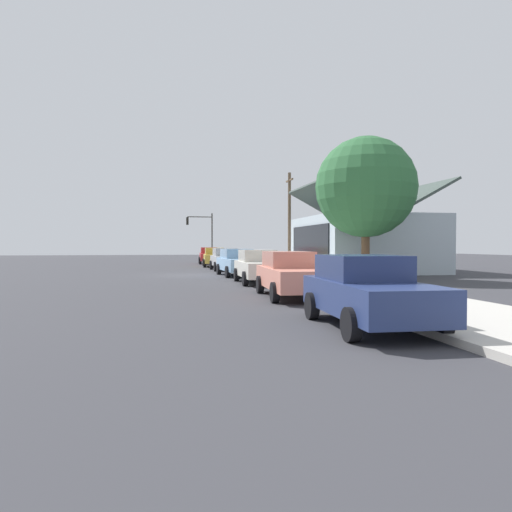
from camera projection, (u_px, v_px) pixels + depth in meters
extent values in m
plane|color=#38383D|center=(190.00, 275.00, 28.42)|extent=(120.00, 120.00, 0.00)
cube|color=beige|center=(279.00, 273.00, 29.52)|extent=(60.00, 4.20, 0.16)
cube|color=red|center=(209.00, 257.00, 45.53)|extent=(4.71, 1.96, 0.70)
cube|color=#A9272B|center=(209.00, 250.00, 45.98)|extent=(2.30, 1.62, 0.56)
cylinder|color=black|center=(218.00, 261.00, 44.24)|extent=(0.67, 0.26, 0.66)
cylinder|color=black|center=(200.00, 261.00, 44.00)|extent=(0.67, 0.26, 0.66)
cylinder|color=black|center=(217.00, 260.00, 47.08)|extent=(0.67, 0.26, 0.66)
cylinder|color=black|center=(200.00, 260.00, 46.84)|extent=(0.67, 0.26, 0.66)
cube|color=gold|center=(215.00, 259.00, 39.53)|extent=(4.66, 2.00, 0.70)
cube|color=gold|center=(214.00, 251.00, 39.96)|extent=(2.28, 1.65, 0.56)
cylinder|color=black|center=(226.00, 263.00, 38.25)|extent=(0.67, 0.26, 0.66)
cylinder|color=black|center=(205.00, 263.00, 38.01)|extent=(0.67, 0.26, 0.66)
cylinder|color=black|center=(224.00, 262.00, 41.06)|extent=(0.67, 0.26, 0.66)
cylinder|color=black|center=(204.00, 262.00, 40.81)|extent=(0.67, 0.26, 0.66)
cube|color=silver|center=(226.00, 261.00, 33.84)|extent=(4.32, 1.79, 0.70)
cube|color=#A0A2A6|center=(225.00, 252.00, 34.25)|extent=(2.08, 1.57, 0.56)
cylinder|color=black|center=(241.00, 266.00, 32.72)|extent=(0.66, 0.22, 0.66)
cylinder|color=black|center=(216.00, 267.00, 32.36)|extent=(0.66, 0.22, 0.66)
cylinder|color=black|center=(235.00, 265.00, 35.34)|extent=(0.66, 0.22, 0.66)
cylinder|color=black|center=(211.00, 265.00, 34.98)|extent=(0.66, 0.22, 0.66)
cube|color=#8CB7E0|center=(238.00, 264.00, 27.66)|extent=(4.93, 2.02, 0.70)
cube|color=#779CBE|center=(236.00, 254.00, 28.11)|extent=(2.40, 1.69, 0.56)
cylinder|color=black|center=(259.00, 271.00, 26.42)|extent=(0.67, 0.25, 0.66)
cylinder|color=black|center=(228.00, 272.00, 25.99)|extent=(0.67, 0.25, 0.66)
cylinder|color=black|center=(247.00, 269.00, 29.34)|extent=(0.67, 0.25, 0.66)
cylinder|color=black|center=(219.00, 269.00, 28.91)|extent=(0.67, 0.25, 0.66)
cube|color=silver|center=(259.00, 269.00, 22.30)|extent=(4.64, 1.86, 0.70)
cube|color=beige|center=(257.00, 256.00, 22.73)|extent=(2.24, 1.60, 0.56)
cylinder|color=black|center=(284.00, 278.00, 21.05)|extent=(0.66, 0.23, 0.66)
cylinder|color=black|center=(245.00, 279.00, 20.74)|extent=(0.66, 0.23, 0.66)
cylinder|color=black|center=(271.00, 274.00, 23.86)|extent=(0.66, 0.23, 0.66)
cylinder|color=black|center=(237.00, 275.00, 23.55)|extent=(0.66, 0.23, 0.66)
cube|color=#EA8C75|center=(291.00, 278.00, 16.30)|extent=(4.91, 1.95, 0.70)
cube|color=tan|center=(288.00, 259.00, 16.76)|extent=(2.39, 1.62, 0.56)
cylinder|color=black|center=(327.00, 292.00, 14.95)|extent=(0.67, 0.25, 0.66)
cylinder|color=black|center=(275.00, 293.00, 14.71)|extent=(0.67, 0.25, 0.66)
cylinder|color=black|center=(304.00, 284.00, 17.91)|extent=(0.67, 0.25, 0.66)
cylinder|color=black|center=(260.00, 285.00, 17.66)|extent=(0.67, 0.25, 0.66)
cube|color=navy|center=(369.00, 297.00, 10.27)|extent=(4.50, 2.02, 0.70)
cube|color=navy|center=(362.00, 267.00, 10.69)|extent=(2.20, 1.69, 0.56)
cylinder|color=black|center=(441.00, 322.00, 9.06)|extent=(0.67, 0.25, 0.66)
cylinder|color=black|center=(351.00, 325.00, 8.79)|extent=(0.67, 0.25, 0.66)
cylinder|color=black|center=(382.00, 304.00, 11.77)|extent=(0.67, 0.25, 0.66)
cylinder|color=black|center=(312.00, 306.00, 11.50)|extent=(0.67, 0.25, 0.66)
cube|color=#ADBCC6|center=(364.00, 244.00, 32.28)|extent=(9.33, 7.76, 3.76)
cube|color=black|center=(309.00, 241.00, 31.51)|extent=(7.46, 0.08, 2.11)
cube|color=#3F4C47|center=(337.00, 201.00, 31.83)|extent=(9.93, 4.18, 2.32)
cube|color=#3F4C47|center=(390.00, 202.00, 32.59)|extent=(9.93, 4.18, 2.32)
cylinder|color=brown|center=(365.00, 247.00, 24.91)|extent=(0.44, 0.44, 3.42)
sphere|color=#2D6638|center=(366.00, 187.00, 24.84)|extent=(5.32, 5.32, 5.32)
cylinder|color=#383833|center=(212.00, 238.00, 49.96)|extent=(0.14, 0.14, 5.20)
cylinder|color=#383833|center=(200.00, 217.00, 49.65)|extent=(0.10, 2.60, 0.10)
cube|color=black|center=(187.00, 221.00, 49.41)|extent=(0.28, 0.24, 0.80)
sphere|color=red|center=(187.00, 219.00, 49.55)|extent=(0.16, 0.16, 0.16)
sphere|color=yellow|center=(187.00, 221.00, 49.55)|extent=(0.16, 0.16, 0.16)
sphere|color=green|center=(187.00, 224.00, 49.56)|extent=(0.16, 0.16, 0.16)
cylinder|color=brown|center=(289.00, 220.00, 36.87)|extent=(0.24, 0.24, 7.50)
cube|color=brown|center=(289.00, 180.00, 36.79)|extent=(1.80, 0.12, 0.12)
cylinder|color=red|center=(237.00, 262.00, 37.23)|extent=(0.22, 0.22, 0.55)
sphere|color=red|center=(237.00, 258.00, 37.22)|extent=(0.18, 0.18, 0.18)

